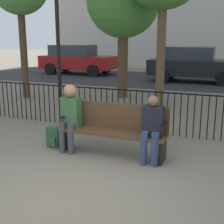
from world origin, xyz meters
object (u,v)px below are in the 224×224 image
seated_person_1 (152,126)px  lamp_post (57,23)px  parked_car_2 (77,59)px  park_bench (114,127)px  seated_person_0 (70,114)px  parked_car_0 (193,64)px  backpack (54,137)px  tree_0 (123,2)px

seated_person_1 → lamp_post: size_ratio=0.31×
lamp_post → parked_car_2: size_ratio=0.87×
park_bench → lamp_post: (-2.36, 2.15, 1.92)m
seated_person_1 → lamp_post: bearing=143.6°
seated_person_0 → lamp_post: 3.24m
lamp_post → parked_car_2: 9.69m
seated_person_1 → parked_car_0: size_ratio=0.27×
park_bench → backpack: 1.24m
park_bench → seated_person_0: size_ratio=1.57×
parked_car_0 → parked_car_2: bearing=172.3°
park_bench → parked_car_2: size_ratio=0.47×
seated_person_1 → parked_car_0: 10.10m
backpack → parked_car_2: parked_car_2 is taller
parked_car_0 → parked_car_2: 6.58m
park_bench → seated_person_0: bearing=-171.0°
lamp_post → parked_car_0: lamp_post is taller
seated_person_1 → parked_car_2: 13.07m
backpack → parked_car_0: size_ratio=0.09×
parked_car_2 → tree_0: bearing=-49.8°
park_bench → parked_car_2: parked_car_2 is taller
park_bench → backpack: park_bench is taller
seated_person_1 → lamp_post: 4.24m
parked_car_2 → park_bench: bearing=-59.5°
seated_person_1 → tree_0: (-2.41, 5.40, 2.56)m
tree_0 → seated_person_0: bearing=-80.8°
seated_person_1 → lamp_post: (-3.09, 2.28, 1.78)m
backpack → parked_car_2: bearing=115.3°
park_bench → seated_person_0: (-0.81, -0.13, 0.21)m
parked_car_2 → backpack: bearing=-64.7°
parked_car_0 → tree_0: bearing=-111.3°
seated_person_1 → park_bench: bearing=169.7°
parked_car_0 → parked_car_2: (-6.52, 0.88, 0.00)m
park_bench → parked_car_0: size_ratio=0.47×
tree_0 → parked_car_0: size_ratio=1.06×
park_bench → backpack: (-1.20, -0.09, -0.30)m
backpack → tree_0: tree_0 is taller
park_bench → parked_car_2: 12.57m
seated_person_0 → parked_car_0: 10.12m
backpack → tree_0: (-0.47, 5.35, 3.01)m
seated_person_1 → backpack: (-1.94, 0.05, -0.44)m
park_bench → seated_person_1: 0.76m
park_bench → seated_person_1: bearing=-10.3°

